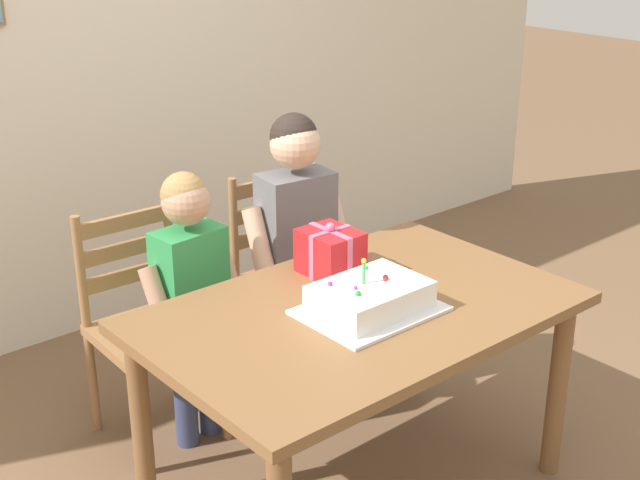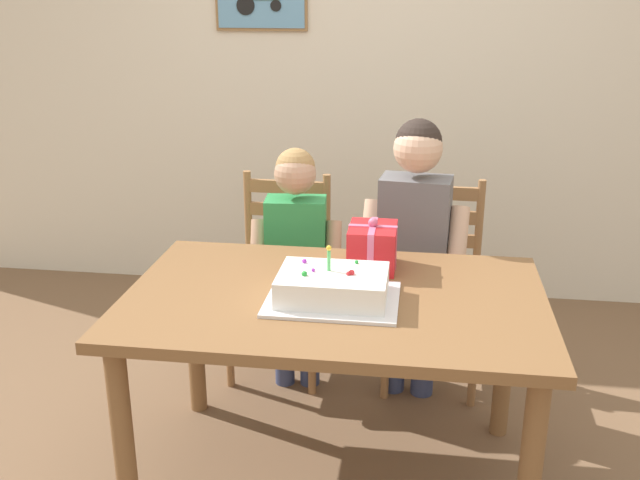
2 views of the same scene
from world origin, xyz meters
TOP-DOWN VIEW (x-y plane):
  - back_wall at (-0.00, 1.85)m, footprint 6.40×0.11m
  - dining_table at (0.00, 0.00)m, footprint 1.43×0.92m
  - birthday_cake at (0.00, -0.05)m, footprint 0.44×0.34m
  - gift_box_red_large at (0.11, 0.27)m, footprint 0.18×0.21m
  - chair_left at (-0.35, 0.81)m, footprint 0.43×0.43m
  - chair_right at (0.35, 0.81)m, footprint 0.43×0.43m
  - child_older at (0.26, 0.65)m, footprint 0.47×0.28m
  - child_younger at (-0.25, 0.65)m, footprint 0.41×0.24m

SIDE VIEW (x-z plane):
  - chair_left at x=-0.35m, z-range 0.01..0.93m
  - chair_right at x=0.35m, z-range 0.01..0.93m
  - dining_table at x=0.00m, z-range 0.27..1.02m
  - child_younger at x=-0.25m, z-range 0.12..1.22m
  - child_older at x=0.26m, z-range 0.13..1.37m
  - birthday_cake at x=0.00m, z-range 0.70..0.89m
  - gift_box_red_large at x=0.11m, z-range 0.72..0.92m
  - back_wall at x=0.00m, z-range 0.00..2.60m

